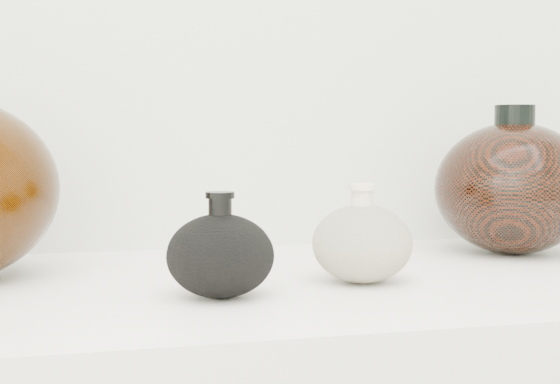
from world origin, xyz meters
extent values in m
cube|color=silver|center=(0.00, 0.95, 0.89)|extent=(1.20, 0.50, 0.03)
ellipsoid|color=black|center=(-0.03, 0.87, 0.94)|extent=(0.12, 0.12, 0.08)
cylinder|color=black|center=(-0.03, 0.87, 0.99)|extent=(0.03, 0.03, 0.02)
cylinder|color=black|center=(-0.03, 0.87, 1.00)|extent=(0.03, 0.03, 0.01)
ellipsoid|color=beige|center=(0.14, 0.91, 0.94)|extent=(0.13, 0.13, 0.08)
cylinder|color=beige|center=(0.14, 0.91, 0.99)|extent=(0.03, 0.03, 0.03)
cylinder|color=beige|center=(0.14, 0.91, 1.00)|extent=(0.04, 0.04, 0.01)
ellipsoid|color=black|center=(0.40, 1.05, 0.99)|extent=(0.25, 0.25, 0.18)
cylinder|color=black|center=(0.40, 1.05, 1.08)|extent=(0.06, 0.06, 0.03)
camera|label=1|loc=(-0.15, 0.12, 1.06)|focal=50.00mm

